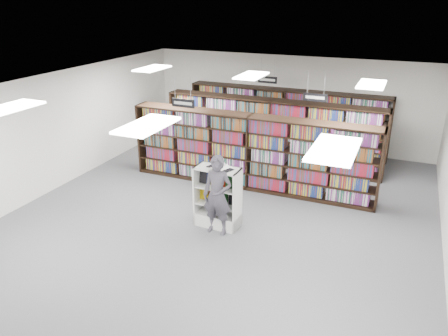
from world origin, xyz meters
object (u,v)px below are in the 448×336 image
at_px(bookshelf_row_near, 250,152).
at_px(open_book, 220,167).
at_px(shopper, 217,195).
at_px(endcap_display, 218,206).

xyz_separation_m(bookshelf_row_near, open_book, (0.14, -2.40, 0.45)).
xyz_separation_m(bookshelf_row_near, shopper, (0.21, -2.70, -0.12)).
bearing_deg(shopper, open_book, 104.27).
bearing_deg(shopper, endcap_display, 110.92).
xyz_separation_m(endcap_display, shopper, (0.13, -0.34, 0.44)).
bearing_deg(open_book, endcap_display, 169.74).
relative_size(bookshelf_row_near, open_book, 10.45).
bearing_deg(bookshelf_row_near, open_book, -86.70).
xyz_separation_m(open_book, shopper, (0.08, -0.30, -0.56)).
relative_size(open_book, shopper, 0.36).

